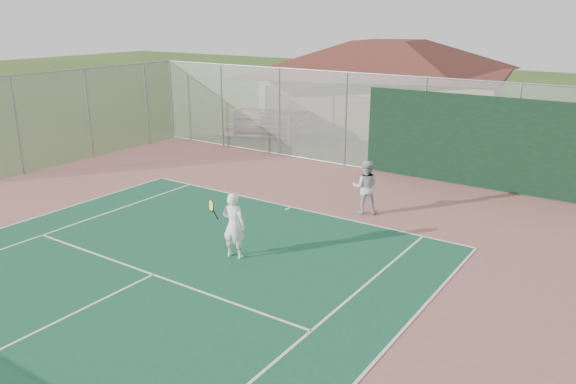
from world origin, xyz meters
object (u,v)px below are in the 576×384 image
object	(u,v)px
bleachers	(265,123)
player_grey_back	(365,188)
clubhouse	(388,75)
player_white_front	(233,226)

from	to	relation	value
bleachers	player_grey_back	size ratio (longest dim) A/B	2.48
clubhouse	player_grey_back	xyz separation A→B (m)	(5.04, -12.33, -1.80)
bleachers	player_white_front	distance (m)	13.66
player_white_front	player_grey_back	bearing A→B (deg)	-114.53
bleachers	player_white_front	world-z (taller)	player_white_front
clubhouse	player_white_front	distance (m)	17.36
clubhouse	player_white_front	xyz separation A→B (m)	(3.89, -16.83, -1.78)
player_white_front	player_grey_back	world-z (taller)	player_white_front
clubhouse	player_white_front	bearing A→B (deg)	-86.58
bleachers	player_grey_back	bearing A→B (deg)	-60.06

